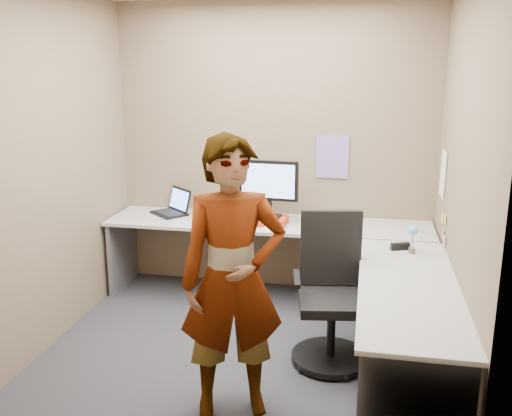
% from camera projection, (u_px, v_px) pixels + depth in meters
% --- Properties ---
extents(ground, '(3.00, 3.00, 0.00)m').
position_uv_depth(ground, '(245.00, 345.00, 4.46)').
color(ground, '#29282E').
rests_on(ground, ground).
extents(wall_back, '(3.00, 0.00, 3.00)m').
position_uv_depth(wall_back, '(274.00, 149.00, 5.36)').
color(wall_back, brown).
rests_on(wall_back, ground).
extents(wall_right, '(0.00, 2.70, 2.70)m').
position_uv_depth(wall_right, '(462.00, 185.00, 3.84)').
color(wall_right, brown).
rests_on(wall_right, ground).
extents(wall_left, '(0.00, 2.70, 2.70)m').
position_uv_depth(wall_left, '(55.00, 169.00, 4.41)').
color(wall_left, brown).
rests_on(wall_left, ground).
extents(desk, '(2.98, 2.58, 0.73)m').
position_uv_depth(desk, '(308.00, 261.00, 4.60)').
color(desk, '#B4B4B4').
rests_on(desk, ground).
extents(paper_ream, '(0.35, 0.27, 0.07)m').
position_uv_depth(paper_ream, '(268.00, 220.00, 5.14)').
color(paper_ream, '#B63412').
rests_on(paper_ream, desk).
extents(monitor, '(0.54, 0.17, 0.51)m').
position_uv_depth(monitor, '(268.00, 184.00, 5.07)').
color(monitor, black).
rests_on(monitor, paper_ream).
extents(laptop, '(0.43, 0.43, 0.24)m').
position_uv_depth(laptop, '(174.00, 207.00, 5.48)').
color(laptop, black).
rests_on(laptop, desk).
extents(trackball_mouse, '(0.12, 0.08, 0.07)m').
position_uv_depth(trackball_mouse, '(243.00, 224.00, 5.07)').
color(trackball_mouse, '#B7B7BC').
rests_on(trackball_mouse, desk).
extents(origami, '(0.10, 0.10, 0.06)m').
position_uv_depth(origami, '(268.00, 226.00, 4.98)').
color(origami, white).
rests_on(origami, desk).
extents(stapler, '(0.15, 0.09, 0.05)m').
position_uv_depth(stapler, '(400.00, 246.00, 4.44)').
color(stapler, black).
rests_on(stapler, desk).
extents(flower, '(0.07, 0.07, 0.22)m').
position_uv_depth(flower, '(413.00, 235.00, 4.34)').
color(flower, brown).
rests_on(flower, desk).
extents(calendar_purple, '(0.30, 0.01, 0.40)m').
position_uv_depth(calendar_purple, '(332.00, 157.00, 5.26)').
color(calendar_purple, '#846BB7').
rests_on(calendar_purple, wall_back).
extents(calendar_white, '(0.01, 0.28, 0.38)m').
position_uv_depth(calendar_white, '(443.00, 174.00, 4.73)').
color(calendar_white, white).
rests_on(calendar_white, wall_right).
extents(sticky_note_a, '(0.01, 0.07, 0.07)m').
position_uv_depth(sticky_note_a, '(445.00, 220.00, 4.47)').
color(sticky_note_a, '#F2E059').
rests_on(sticky_note_a, wall_right).
extents(sticky_note_b, '(0.01, 0.07, 0.07)m').
position_uv_depth(sticky_note_b, '(443.00, 234.00, 4.55)').
color(sticky_note_b, pink).
rests_on(sticky_note_b, wall_right).
extents(sticky_note_c, '(0.01, 0.07, 0.07)m').
position_uv_depth(sticky_note_c, '(445.00, 241.00, 4.44)').
color(sticky_note_c, pink).
rests_on(sticky_note_c, wall_right).
extents(sticky_note_d, '(0.01, 0.07, 0.07)m').
position_uv_depth(sticky_note_d, '(443.00, 219.00, 4.62)').
color(sticky_note_d, '#F2E059').
rests_on(sticky_note_d, wall_right).
extents(office_chair, '(0.60, 0.57, 1.08)m').
position_uv_depth(office_chair, '(331.00, 303.00, 4.17)').
color(office_chair, black).
rests_on(office_chair, ground).
extents(person, '(0.75, 0.61, 1.76)m').
position_uv_depth(person, '(233.00, 279.00, 3.44)').
color(person, '#999399').
rests_on(person, ground).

